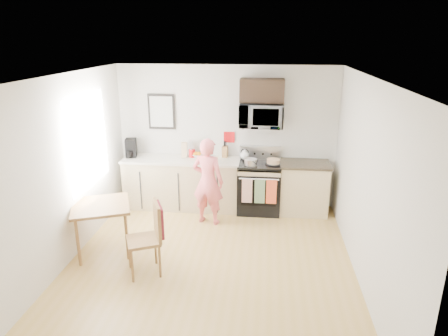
# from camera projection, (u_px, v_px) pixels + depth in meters

# --- Properties ---
(floor) EXTENTS (4.60, 4.60, 0.00)m
(floor) POSITION_uv_depth(u_px,v_px,m) (209.00, 266.00, 5.60)
(floor) COLOR #B08B44
(floor) RESTS_ON ground
(back_wall) EXTENTS (4.00, 0.04, 2.60)m
(back_wall) POSITION_uv_depth(u_px,v_px,m) (227.00, 137.00, 7.36)
(back_wall) COLOR beige
(back_wall) RESTS_ON floor
(front_wall) EXTENTS (4.00, 0.04, 2.60)m
(front_wall) POSITION_uv_depth(u_px,v_px,m) (164.00, 282.00, 3.02)
(front_wall) COLOR beige
(front_wall) RESTS_ON floor
(left_wall) EXTENTS (0.04, 4.60, 2.60)m
(left_wall) POSITION_uv_depth(u_px,v_px,m) (62.00, 174.00, 5.40)
(left_wall) COLOR beige
(left_wall) RESTS_ON floor
(right_wall) EXTENTS (0.04, 4.60, 2.60)m
(right_wall) POSITION_uv_depth(u_px,v_px,m) (367.00, 185.00, 4.98)
(right_wall) COLOR beige
(right_wall) RESTS_ON floor
(ceiling) EXTENTS (4.00, 4.60, 0.04)m
(ceiling) POSITION_uv_depth(u_px,v_px,m) (207.00, 77.00, 4.78)
(ceiling) COLOR white
(ceiling) RESTS_ON back_wall
(window) EXTENTS (0.06, 1.40, 1.50)m
(window) POSITION_uv_depth(u_px,v_px,m) (88.00, 141.00, 6.07)
(window) COLOR silver
(window) RESTS_ON left_wall
(cabinet_left) EXTENTS (2.10, 0.60, 0.90)m
(cabinet_left) POSITION_uv_depth(u_px,v_px,m) (182.00, 184.00, 7.43)
(cabinet_left) COLOR tan
(cabinet_left) RESTS_ON floor
(countertop_left) EXTENTS (2.14, 0.64, 0.04)m
(countertop_left) POSITION_uv_depth(u_px,v_px,m) (181.00, 160.00, 7.28)
(countertop_left) COLOR white
(countertop_left) RESTS_ON cabinet_left
(cabinet_right) EXTENTS (0.84, 0.60, 0.90)m
(cabinet_right) POSITION_uv_depth(u_px,v_px,m) (303.00, 189.00, 7.20)
(cabinet_right) COLOR tan
(cabinet_right) RESTS_ON floor
(countertop_right) EXTENTS (0.88, 0.64, 0.04)m
(countertop_right) POSITION_uv_depth(u_px,v_px,m) (305.00, 164.00, 7.05)
(countertop_right) COLOR black
(countertop_right) RESTS_ON cabinet_right
(range) EXTENTS (0.76, 0.70, 1.16)m
(range) POSITION_uv_depth(u_px,v_px,m) (259.00, 188.00, 7.26)
(range) COLOR black
(range) RESTS_ON floor
(microwave) EXTENTS (0.76, 0.51, 0.42)m
(microwave) POSITION_uv_depth(u_px,v_px,m) (261.00, 115.00, 6.94)
(microwave) COLOR silver
(microwave) RESTS_ON back_wall
(upper_cabinet) EXTENTS (0.76, 0.35, 0.40)m
(upper_cabinet) POSITION_uv_depth(u_px,v_px,m) (262.00, 90.00, 6.85)
(upper_cabinet) COLOR black
(upper_cabinet) RESTS_ON back_wall
(wall_art) EXTENTS (0.50, 0.04, 0.65)m
(wall_art) POSITION_uv_depth(u_px,v_px,m) (162.00, 112.00, 7.32)
(wall_art) COLOR black
(wall_art) RESTS_ON back_wall
(wall_trivet) EXTENTS (0.20, 0.02, 0.20)m
(wall_trivet) POSITION_uv_depth(u_px,v_px,m) (229.00, 137.00, 7.34)
(wall_trivet) COLOR red
(wall_trivet) RESTS_ON back_wall
(person) EXTENTS (0.62, 0.48, 1.50)m
(person) POSITION_uv_depth(u_px,v_px,m) (208.00, 182.00, 6.69)
(person) COLOR #DB3C45
(person) RESTS_ON floor
(dining_table) EXTENTS (0.90, 0.90, 0.75)m
(dining_table) POSITION_uv_depth(u_px,v_px,m) (101.00, 210.00, 5.79)
(dining_table) COLOR brown
(dining_table) RESTS_ON floor
(chair) EXTENTS (0.59, 0.56, 1.00)m
(chair) POSITION_uv_depth(u_px,v_px,m) (153.00, 228.00, 5.29)
(chair) COLOR brown
(chair) RESTS_ON floor
(knife_block) EXTENTS (0.11, 0.14, 0.21)m
(knife_block) POSITION_uv_depth(u_px,v_px,m) (225.00, 152.00, 7.36)
(knife_block) COLOR brown
(knife_block) RESTS_ON countertop_left
(utensil_crock) EXTENTS (0.12, 0.12, 0.35)m
(utensil_crock) POSITION_uv_depth(u_px,v_px,m) (192.00, 150.00, 7.34)
(utensil_crock) COLOR red
(utensil_crock) RESTS_ON countertop_left
(fruit_bowl) EXTENTS (0.25, 0.25, 0.10)m
(fruit_bowl) POSITION_uv_depth(u_px,v_px,m) (198.00, 155.00, 7.39)
(fruit_bowl) COLOR white
(fruit_bowl) RESTS_ON countertop_left
(milk_carton) EXTENTS (0.12, 0.12, 0.27)m
(milk_carton) POSITION_uv_depth(u_px,v_px,m) (184.00, 150.00, 7.35)
(milk_carton) COLOR tan
(milk_carton) RESTS_ON countertop_left
(coffee_maker) EXTENTS (0.23, 0.30, 0.34)m
(coffee_maker) POSITION_uv_depth(u_px,v_px,m) (131.00, 148.00, 7.36)
(coffee_maker) COLOR black
(coffee_maker) RESTS_ON countertop_left
(bread_bag) EXTENTS (0.28, 0.14, 0.10)m
(bread_bag) POSITION_uv_depth(u_px,v_px,m) (210.00, 160.00, 7.02)
(bread_bag) COLOR tan
(bread_bag) RESTS_ON countertop_left
(cake) EXTENTS (0.28, 0.28, 0.09)m
(cake) POSITION_uv_depth(u_px,v_px,m) (273.00, 162.00, 7.02)
(cake) COLOR black
(cake) RESTS_ON range
(kettle) EXTENTS (0.17, 0.17, 0.21)m
(kettle) POSITION_uv_depth(u_px,v_px,m) (245.00, 155.00, 7.25)
(kettle) COLOR white
(kettle) RESTS_ON range
(pot) EXTENTS (0.22, 0.36, 0.11)m
(pot) POSITION_uv_depth(u_px,v_px,m) (251.00, 162.00, 6.95)
(pot) COLOR silver
(pot) RESTS_ON range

